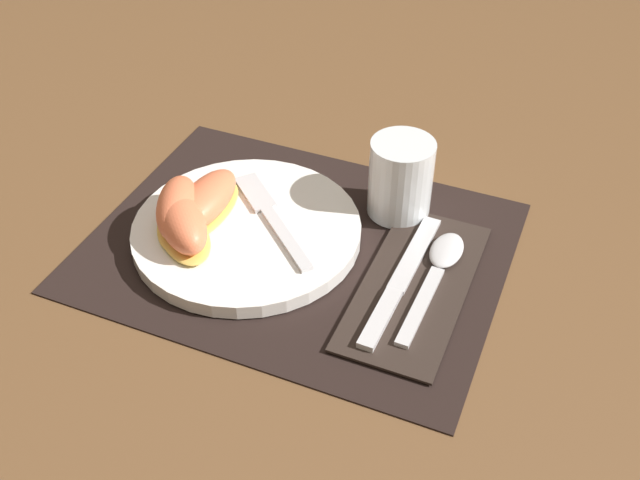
{
  "coord_description": "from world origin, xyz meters",
  "views": [
    {
      "loc": [
        0.26,
        -0.56,
        0.54
      ],
      "look_at": [
        0.03,
        -0.01,
        0.02
      ],
      "focal_mm": 42.0,
      "sensor_mm": 36.0,
      "label": 1
    }
  ],
  "objects_px": {
    "citrus_wedge_0": "(205,203)",
    "knife": "(400,281)",
    "plate": "(247,231)",
    "citrus_wedge_1": "(178,210)",
    "citrus_wedge_2": "(182,225)",
    "spoon": "(440,264)",
    "juice_glass": "(400,182)",
    "fork": "(269,213)"
  },
  "relations": [
    {
      "from": "juice_glass",
      "to": "knife",
      "type": "xyz_separation_m",
      "value": [
        0.04,
        -0.12,
        -0.03
      ]
    },
    {
      "from": "juice_glass",
      "to": "spoon",
      "type": "bearing_deg",
      "value": -47.82
    },
    {
      "from": "knife",
      "to": "citrus_wedge_1",
      "type": "relative_size",
      "value": 1.83
    },
    {
      "from": "knife",
      "to": "plate",
      "type": "bearing_deg",
      "value": 177.02
    },
    {
      "from": "juice_glass",
      "to": "spoon",
      "type": "distance_m",
      "value": 0.11
    },
    {
      "from": "citrus_wedge_1",
      "to": "citrus_wedge_2",
      "type": "bearing_deg",
      "value": -49.4
    },
    {
      "from": "juice_glass",
      "to": "citrus_wedge_2",
      "type": "xyz_separation_m",
      "value": [
        -0.19,
        -0.15,
        -0.0
      ]
    },
    {
      "from": "plate",
      "to": "fork",
      "type": "relative_size",
      "value": 1.72
    },
    {
      "from": "fork",
      "to": "knife",
      "type": "bearing_deg",
      "value": -11.99
    },
    {
      "from": "juice_glass",
      "to": "citrus_wedge_0",
      "type": "relative_size",
      "value": 0.76
    },
    {
      "from": "citrus_wedge_0",
      "to": "citrus_wedge_2",
      "type": "xyz_separation_m",
      "value": [
        -0.0,
        -0.05,
        0.0
      ]
    },
    {
      "from": "plate",
      "to": "citrus_wedge_0",
      "type": "bearing_deg",
      "value": -179.81
    },
    {
      "from": "knife",
      "to": "citrus_wedge_0",
      "type": "xyz_separation_m",
      "value": [
        -0.23,
        0.01,
        0.03
      ]
    },
    {
      "from": "citrus_wedge_0",
      "to": "citrus_wedge_2",
      "type": "bearing_deg",
      "value": -90.9
    },
    {
      "from": "citrus_wedge_2",
      "to": "plate",
      "type": "bearing_deg",
      "value": 41.89
    },
    {
      "from": "plate",
      "to": "citrus_wedge_0",
      "type": "relative_size",
      "value": 2.1
    },
    {
      "from": "fork",
      "to": "citrus_wedge_2",
      "type": "relative_size",
      "value": 1.34
    },
    {
      "from": "spoon",
      "to": "citrus_wedge_2",
      "type": "relative_size",
      "value": 1.59
    },
    {
      "from": "plate",
      "to": "juice_glass",
      "type": "xyz_separation_m",
      "value": [
        0.14,
        0.11,
        0.03
      ]
    },
    {
      "from": "plate",
      "to": "citrus_wedge_2",
      "type": "height_order",
      "value": "citrus_wedge_2"
    },
    {
      "from": "citrus_wedge_2",
      "to": "fork",
      "type": "bearing_deg",
      "value": 47.23
    },
    {
      "from": "citrus_wedge_0",
      "to": "citrus_wedge_1",
      "type": "bearing_deg",
      "value": -121.82
    },
    {
      "from": "knife",
      "to": "citrus_wedge_2",
      "type": "relative_size",
      "value": 1.91
    },
    {
      "from": "spoon",
      "to": "citrus_wedge_1",
      "type": "xyz_separation_m",
      "value": [
        -0.28,
        -0.06,
        0.03
      ]
    },
    {
      "from": "citrus_wedge_1",
      "to": "citrus_wedge_2",
      "type": "xyz_separation_m",
      "value": [
        0.02,
        -0.02,
        -0.0
      ]
    },
    {
      "from": "spoon",
      "to": "citrus_wedge_2",
      "type": "distance_m",
      "value": 0.27
    },
    {
      "from": "juice_glass",
      "to": "knife",
      "type": "height_order",
      "value": "juice_glass"
    },
    {
      "from": "juice_glass",
      "to": "plate",
      "type": "bearing_deg",
      "value": -141.94
    },
    {
      "from": "fork",
      "to": "citrus_wedge_1",
      "type": "height_order",
      "value": "citrus_wedge_1"
    },
    {
      "from": "spoon",
      "to": "fork",
      "type": "height_order",
      "value": "fork"
    },
    {
      "from": "plate",
      "to": "juice_glass",
      "type": "distance_m",
      "value": 0.18
    },
    {
      "from": "plate",
      "to": "citrus_wedge_2",
      "type": "xyz_separation_m",
      "value": [
        -0.05,
        -0.05,
        0.03
      ]
    },
    {
      "from": "knife",
      "to": "fork",
      "type": "xyz_separation_m",
      "value": [
        -0.16,
        0.03,
        0.01
      ]
    },
    {
      "from": "spoon",
      "to": "citrus_wedge_2",
      "type": "bearing_deg",
      "value": -163.94
    },
    {
      "from": "fork",
      "to": "citrus_wedge_1",
      "type": "bearing_deg",
      "value": -147.27
    },
    {
      "from": "plate",
      "to": "knife",
      "type": "distance_m",
      "value": 0.18
    },
    {
      "from": "fork",
      "to": "citrus_wedge_2",
      "type": "height_order",
      "value": "citrus_wedge_2"
    },
    {
      "from": "citrus_wedge_0",
      "to": "citrus_wedge_1",
      "type": "relative_size",
      "value": 1.05
    },
    {
      "from": "citrus_wedge_0",
      "to": "knife",
      "type": "bearing_deg",
      "value": -2.29
    },
    {
      "from": "plate",
      "to": "citrus_wedge_1",
      "type": "xyz_separation_m",
      "value": [
        -0.07,
        -0.03,
        0.03
      ]
    },
    {
      "from": "citrus_wedge_1",
      "to": "citrus_wedge_2",
      "type": "relative_size",
      "value": 1.04
    },
    {
      "from": "knife",
      "to": "spoon",
      "type": "xyz_separation_m",
      "value": [
        0.03,
        0.04,
        0.0
      ]
    }
  ]
}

